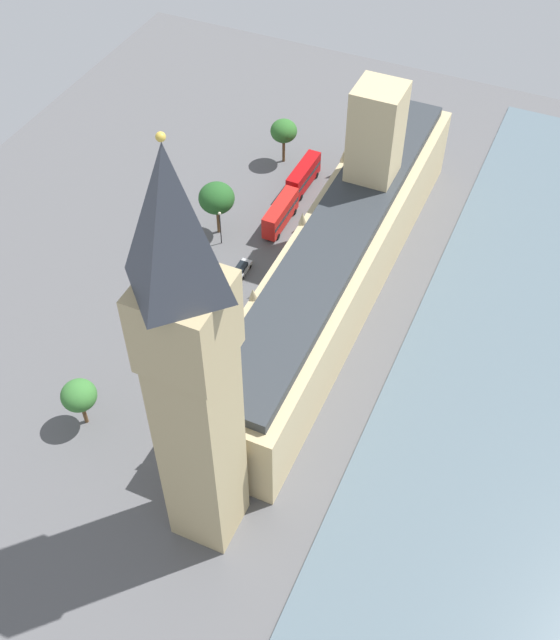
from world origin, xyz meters
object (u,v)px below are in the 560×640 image
(clock_tower, at_px, (192,371))
(car_silver_near_tower, at_px, (242,269))
(parliament_building, at_px, (341,253))
(car_white_opposite_hall, at_px, (223,308))
(pedestrian_leading, at_px, (308,241))
(double_decker_bus_corner, at_px, (280,213))
(car_yellow_cab_midblock, at_px, (217,339))
(pedestrian_far_end, at_px, (256,312))
(double_decker_bus_trailing, at_px, (303,175))
(plane_tree_slot_11, at_px, (284,131))
(street_lamp_slot_12, at_px, (220,222))
(plane_tree_slot_10, at_px, (217,198))
(car_blue_kerbside, at_px, (188,370))
(pedestrian_under_trees, at_px, (190,427))
(plane_tree_by_river_gate, at_px, (79,396))

(clock_tower, relative_size, car_silver_near_tower, 12.20)
(parliament_building, xyz_separation_m, car_white_opposite_hall, (14.94, 12.39, -6.98))
(parliament_building, xyz_separation_m, pedestrian_leading, (8.82, -8.00, -7.13))
(double_decker_bus_corner, height_order, car_yellow_cab_midblock, double_decker_bus_corner)
(double_decker_bus_corner, bearing_deg, pedestrian_far_end, 104.24)
(double_decker_bus_trailing, height_order, pedestrian_far_end, double_decker_bus_trailing)
(clock_tower, relative_size, plane_tree_slot_11, 6.44)
(car_silver_near_tower, height_order, car_white_opposite_hall, same)
(parliament_building, height_order, double_decker_bus_trailing, parliament_building)
(double_decker_bus_trailing, bearing_deg, pedestrian_leading, -63.32)
(clock_tower, relative_size, double_decker_bus_trailing, 5.48)
(street_lamp_slot_12, bearing_deg, car_silver_near_tower, 140.63)
(car_white_opposite_hall, relative_size, plane_tree_slot_10, 0.45)
(pedestrian_leading, relative_size, plane_tree_slot_10, 0.16)
(plane_tree_slot_10, relative_size, plane_tree_slot_11, 1.13)
(plane_tree_slot_10, height_order, plane_tree_slot_11, plane_tree_slot_10)
(pedestrian_far_end, bearing_deg, double_decker_bus_corner, -124.14)
(car_blue_kerbside, distance_m, pedestrian_leading, 34.13)
(pedestrian_far_end, distance_m, pedestrian_leading, 18.84)
(pedestrian_leading, distance_m, pedestrian_under_trees, 42.47)
(car_yellow_cab_midblock, bearing_deg, plane_tree_by_river_gate, 65.64)
(car_silver_near_tower, bearing_deg, pedestrian_leading, 55.92)
(car_yellow_cab_midblock, bearing_deg, pedestrian_leading, -96.69)
(parliament_building, bearing_deg, plane_tree_slot_11, -51.79)
(plane_tree_by_river_gate, xyz_separation_m, plane_tree_slot_11, (-0.43, -67.65, 0.79))
(car_blue_kerbside, height_order, plane_tree_by_river_gate, plane_tree_by_river_gate)
(car_silver_near_tower, relative_size, car_yellow_cab_midblock, 0.99)
(pedestrian_far_end, bearing_deg, plane_tree_slot_11, -120.48)
(car_blue_kerbside, xyz_separation_m, plane_tree_slot_10, (10.46, -30.45, 6.54))
(car_blue_kerbside, distance_m, plane_tree_by_river_gate, 16.91)
(double_decker_bus_trailing, relative_size, plane_tree_by_river_gate, 1.30)
(pedestrian_under_trees, height_order, plane_tree_slot_10, plane_tree_slot_10)
(double_decker_bus_trailing, xyz_separation_m, plane_tree_slot_11, (6.64, -5.97, 4.13))
(car_yellow_cab_midblock, distance_m, plane_tree_by_river_gate, 23.56)
(car_yellow_cab_midblock, height_order, plane_tree_slot_11, plane_tree_slot_11)
(car_white_opposite_hall, xyz_separation_m, car_blue_kerbside, (-1.03, 13.35, -0.00))
(parliament_building, xyz_separation_m, car_silver_near_tower, (16.11, 3.13, -6.98))
(clock_tower, relative_size, double_decker_bus_corner, 5.50)
(clock_tower, bearing_deg, plane_tree_by_river_gate, -15.27)
(parliament_building, distance_m, plane_tree_slot_10, 24.82)
(pedestrian_under_trees, bearing_deg, parliament_building, -71.42)
(clock_tower, bearing_deg, double_decker_bus_corner, -74.75)
(plane_tree_slot_10, bearing_deg, car_yellow_cab_midblock, 116.59)
(double_decker_bus_trailing, bearing_deg, plane_tree_slot_11, 139.10)
(double_decker_bus_corner, bearing_deg, parliament_building, 144.61)
(pedestrian_far_end, height_order, plane_tree_slot_11, plane_tree_slot_11)
(car_blue_kerbside, xyz_separation_m, pedestrian_far_end, (-4.14, -14.93, -0.20))
(plane_tree_by_river_gate, xyz_separation_m, plane_tree_slot_10, (1.50, -43.87, 1.46))
(pedestrian_under_trees, bearing_deg, plane_tree_slot_10, -35.43)
(double_decker_bus_trailing, height_order, plane_tree_slot_11, plane_tree_slot_11)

